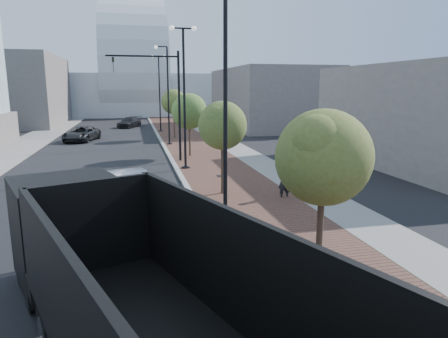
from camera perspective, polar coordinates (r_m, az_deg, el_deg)
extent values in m
cube|color=#4C2D23|center=(45.39, -4.73, 4.58)|extent=(7.00, 140.00, 0.12)
cube|color=slate|center=(45.84, -1.37, 4.69)|extent=(2.40, 140.00, 0.13)
cube|color=gray|center=(45.04, -9.15, 4.43)|extent=(0.30, 140.00, 0.14)
cube|color=slate|center=(46.11, -25.51, 3.61)|extent=(4.00, 140.00, 0.12)
cube|color=black|center=(11.68, -21.06, -7.84)|extent=(3.36, 3.42, 2.67)
cube|color=black|center=(13.36, -22.25, -9.49)|extent=(2.49, 1.36, 1.34)
cube|color=black|center=(10.56, -18.92, -13.67)|extent=(2.69, 1.69, 0.51)
cube|color=black|center=(5.98, 8.01, -18.03)|extent=(3.50, 8.88, 2.06)
cube|color=black|center=(9.16, -17.93, -7.80)|extent=(2.44, 1.03, 2.06)
cylinder|color=black|center=(11.41, -25.39, -15.09)|extent=(0.69, 1.17, 1.13)
cylinder|color=silver|center=(11.41, -25.39, -15.09)|extent=(0.55, 0.70, 0.62)
cylinder|color=black|center=(11.83, -14.74, -13.36)|extent=(0.69, 1.17, 1.13)
cylinder|color=silver|center=(11.83, -14.74, -13.36)|extent=(0.55, 0.70, 0.62)
cylinder|color=black|center=(12.87, -26.49, -12.14)|extent=(0.69, 1.17, 1.13)
cylinder|color=silver|center=(12.87, -26.49, -12.14)|extent=(0.55, 0.70, 0.62)
cylinder|color=black|center=(13.24, -17.05, -10.75)|extent=(0.69, 1.17, 1.13)
cylinder|color=silver|center=(13.24, -17.05, -10.75)|extent=(0.55, 0.70, 0.62)
cylinder|color=black|center=(9.19, -7.70, -20.78)|extent=(0.69, 1.17, 1.13)
cylinder|color=silver|center=(9.19, -7.70, -20.78)|extent=(0.55, 0.70, 0.62)
cylinder|color=black|center=(9.66, -23.47, -19.99)|extent=(0.69, 1.17, 1.13)
cylinder|color=silver|center=(9.66, -23.47, -19.99)|extent=(0.55, 0.70, 0.62)
cylinder|color=black|center=(10.14, -10.84, -17.58)|extent=(0.69, 1.17, 1.13)
cylinder|color=silver|center=(10.14, -10.84, -17.58)|extent=(0.55, 0.70, 0.62)
imported|color=silver|center=(18.66, -13.24, -3.11)|extent=(3.11, 5.53, 1.72)
imported|color=black|center=(44.31, -19.48, 4.69)|extent=(3.79, 5.84, 1.50)
imported|color=black|center=(57.97, -13.22, 6.44)|extent=(3.81, 5.24, 1.41)
imported|color=black|center=(20.12, 8.49, -1.69)|extent=(0.74, 0.55, 1.85)
cylinder|color=black|center=(15.94, 0.18, -8.17)|extent=(0.56, 0.56, 0.20)
cylinder|color=black|center=(15.04, 0.19, 8.27)|extent=(0.16, 0.16, 9.00)
cylinder|color=black|center=(27.37, -5.43, 0.12)|extent=(0.56, 0.56, 0.20)
cylinder|color=black|center=(26.86, -5.62, 9.61)|extent=(0.16, 0.16, 9.00)
cylinder|color=black|center=(27.10, -5.81, 19.17)|extent=(1.40, 0.10, 0.10)
sphere|color=silver|center=(27.02, -7.37, 19.15)|extent=(0.32, 0.32, 0.32)
sphere|color=silver|center=(27.19, -4.26, 19.16)|extent=(0.32, 0.32, 0.32)
cylinder|color=black|center=(39.15, -7.70, 3.48)|extent=(0.56, 0.56, 0.20)
cylinder|color=black|center=(38.79, -7.88, 10.11)|extent=(0.16, 0.16, 9.00)
cylinder|color=black|center=(38.91, -8.83, 16.72)|extent=(1.00, 0.10, 0.10)
sphere|color=silver|center=(38.87, -9.60, 16.60)|extent=(0.32, 0.32, 0.32)
cylinder|color=black|center=(51.03, -8.92, 5.28)|extent=(0.56, 0.56, 0.20)
cylinder|color=black|center=(50.75, -9.08, 10.36)|extent=(0.16, 0.16, 9.00)
cylinder|color=black|center=(50.88, -9.24, 15.43)|extent=(1.40, 0.10, 0.10)
sphere|color=silver|center=(50.84, -10.06, 15.41)|extent=(0.32, 0.32, 0.32)
sphere|color=silver|center=(50.93, -8.43, 15.45)|extent=(0.32, 0.32, 0.32)
cylinder|color=black|center=(29.86, -6.33, 8.59)|extent=(0.18, 0.18, 8.00)
cylinder|color=black|center=(29.73, -11.45, 15.37)|extent=(5.00, 0.12, 0.12)
imported|color=black|center=(29.70, -15.38, 14.03)|extent=(0.16, 0.20, 1.00)
cylinder|color=#382619|center=(10.34, 13.31, -9.62)|extent=(0.16, 0.16, 3.58)
sphere|color=#4C5A1E|center=(9.81, 13.85, 1.61)|extent=(2.30, 2.30, 2.30)
sphere|color=#4C5A1E|center=(10.29, 15.04, 0.56)|extent=(1.61, 1.61, 1.61)
sphere|color=#4C5A1E|center=(9.36, 13.12, 3.40)|extent=(1.38, 1.38, 1.38)
cylinder|color=#382619|center=(20.46, -0.21, 0.81)|extent=(0.16, 0.16, 3.36)
sphere|color=#42551D|center=(20.20, -0.22, 6.17)|extent=(2.44, 2.44, 2.44)
sphere|color=#42551D|center=(20.60, 0.70, 5.60)|extent=(1.70, 1.70, 1.70)
sphere|color=#42551D|center=(19.82, -0.88, 7.04)|extent=(1.46, 1.46, 1.46)
cylinder|color=#382619|center=(32.16, -4.87, 4.69)|extent=(0.16, 0.16, 3.39)
sphere|color=#3F6221|center=(31.99, -4.92, 8.13)|extent=(2.80, 2.80, 2.80)
sphere|color=#3F6221|center=(32.35, -4.28, 7.75)|extent=(1.96, 1.96, 1.96)
sphere|color=#3F6221|center=(31.63, -5.40, 8.70)|extent=(1.68, 1.68, 1.68)
cylinder|color=#382619|center=(44.00, -7.05, 6.66)|extent=(0.16, 0.16, 3.70)
sphere|color=#43541D|center=(43.88, -7.11, 9.41)|extent=(2.65, 2.65, 2.65)
sphere|color=#43541D|center=(44.23, -6.62, 9.10)|extent=(1.86, 1.86, 1.86)
sphere|color=#43541D|center=(43.54, -7.48, 9.87)|extent=(1.59, 1.59, 1.59)
cube|color=#A8AFB2|center=(89.65, -12.44, 10.25)|extent=(50.00, 28.00, 8.00)
cube|color=#615A57|center=(66.90, -28.10, 9.73)|extent=(14.00, 20.00, 10.00)
cube|color=#615A57|center=(57.78, 6.32, 9.93)|extent=(12.00, 22.00, 8.00)
cube|color=#625B59|center=(32.27, 27.54, 6.69)|extent=(10.00, 16.00, 7.00)
cube|color=black|center=(14.65, 8.96, -10.01)|extent=(0.50, 0.50, 0.02)
cube|color=black|center=(24.77, -0.41, -0.97)|extent=(0.50, 0.50, 0.02)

